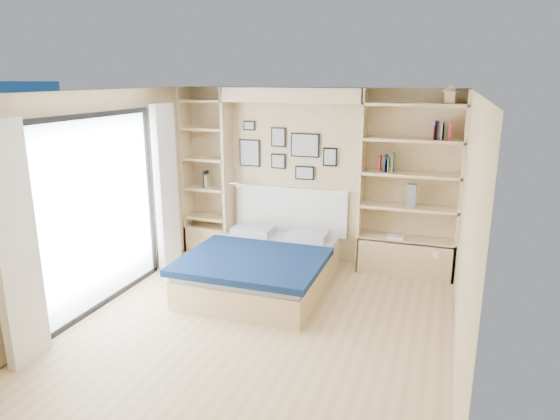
% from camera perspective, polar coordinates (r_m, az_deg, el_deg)
% --- Properties ---
extents(ground, '(4.50, 4.50, 0.00)m').
position_cam_1_polar(ground, '(5.59, -2.30, -13.20)').
color(ground, '#D4B286').
rests_on(ground, ground).
extents(room_shell, '(4.50, 4.50, 4.50)m').
position_cam_1_polar(room_shell, '(6.68, -0.81, 1.44)').
color(room_shell, tan).
rests_on(room_shell, ground).
extents(bed, '(1.70, 2.26, 1.07)m').
position_cam_1_polar(bed, '(6.48, -1.98, -6.45)').
color(bed, beige).
rests_on(bed, ground).
extents(photo_gallery, '(1.48, 0.02, 0.82)m').
position_cam_1_polar(photo_gallery, '(7.25, 0.55, 6.77)').
color(photo_gallery, black).
rests_on(photo_gallery, ground).
extents(reading_lamps, '(1.92, 0.12, 0.15)m').
position_cam_1_polar(reading_lamps, '(7.09, 1.14, 2.43)').
color(reading_lamps, silver).
rests_on(reading_lamps, ground).
extents(shelf_decor, '(3.52, 0.23, 2.03)m').
position_cam_1_polar(shelf_decor, '(6.75, 13.66, 6.64)').
color(shelf_decor, '#A51E1E').
rests_on(shelf_decor, ground).
extents(deck, '(3.20, 4.00, 0.05)m').
position_cam_1_polar(deck, '(7.56, -28.93, -7.43)').
color(deck, '#675D4C').
rests_on(deck, ground).
extents(deck_chair, '(0.75, 0.96, 0.85)m').
position_cam_1_polar(deck_chair, '(7.51, -27.25, -4.05)').
color(deck_chair, tan).
rests_on(deck_chair, ground).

